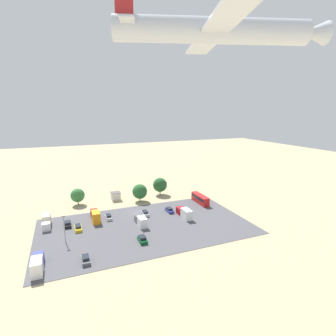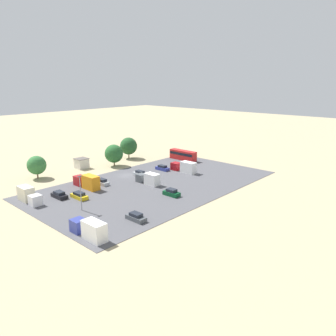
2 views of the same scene
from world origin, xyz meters
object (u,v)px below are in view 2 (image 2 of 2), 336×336
bus (183,155)px  parked_truck_0 (29,195)px  parked_car_4 (172,193)px  parked_truck_4 (88,182)px  parked_car_1 (59,195)px  parked_truck_3 (149,179)px  parked_car_3 (162,168)px  parked_truck_1 (185,167)px  parked_truck_2 (90,229)px  shed_building (82,163)px  parked_car_2 (140,174)px  parked_car_6 (102,182)px  parked_car_5 (79,196)px  parked_car_0 (136,217)px

bus → parked_truck_0: (54.33, 0.43, -0.24)m
parked_car_4 → parked_truck_4: bearing=117.4°
bus → parked_car_1: (48.34, 2.98, -1.12)m
parked_truck_3 → parked_car_3: bearing=29.1°
parked_truck_1 → parked_truck_2: (43.57, 14.79, 0.05)m
shed_building → parked_car_2: (-6.21, 19.86, -0.85)m
parked_car_4 → parked_car_6: 19.97m
parked_truck_0 → parked_truck_2: bearing=87.9°
parked_car_2 → parked_truck_0: 31.07m
parked_car_1 → parked_truck_1: 37.44m
parked_truck_0 → parked_truck_1: size_ratio=0.91×
parked_truck_0 → parked_truck_3: bearing=159.1°
parked_car_3 → parked_truck_3: 14.25m
shed_building → parked_truck_0: 29.80m
shed_building → parked_car_5: 27.99m
bus → parked_car_3: (14.55, 3.98, -1.12)m
parked_car_2 → parked_truck_4: parked_truck_4 is taller
bus → parked_truck_3: size_ratio=1.42×
shed_building → parked_car_4: shed_building is taller
parked_car_0 → parked_car_2: 30.78m
parked_car_3 → parked_truck_3: (12.44, 6.91, 0.75)m
parked_car_5 → parked_truck_0: bearing=-35.8°
shed_building → parked_car_3: size_ratio=0.84×
parked_truck_4 → parked_car_2: bearing=-6.2°
parked_car_4 → parked_truck_4: (10.06, -19.42, 0.92)m
parked_truck_1 → parked_truck_2: parked_truck_2 is taller
parked_car_5 → parked_truck_1: (-33.84, 3.57, 0.87)m
parked_car_1 → parked_truck_2: 23.22m
parked_car_0 → parked_car_1: parked_car_1 is taller
parked_truck_0 → parked_truck_3: (-27.33, 10.46, -0.13)m
parked_truck_3 → parked_car_2: bearing=64.0°
parked_car_5 → parked_truck_2: size_ratio=0.57×
parked_car_1 → parked_truck_4: size_ratio=0.53×
shed_building → parked_car_6: 19.39m
parked_car_2 → parked_truck_1: bearing=-29.8°
parked_car_0 → parked_car_5: bearing=91.6°
parked_car_3 → parked_truck_1: 7.06m
bus → parked_car_6: bus is taller
parked_car_5 → parked_car_4: bearing=137.5°
parked_truck_2 → parked_car_2: bearing=34.1°
parked_car_1 → parked_truck_1: bearing=168.6°
shed_building → parked_car_2: size_ratio=0.83×
shed_building → parked_truck_1: size_ratio=0.44×
parked_car_3 → parked_car_6: size_ratio=1.04×
parked_car_5 → parked_truck_4: parked_truck_4 is taller
parked_truck_1 → parked_car_2: bearing=150.2°
parked_truck_1 → parked_truck_2: 46.01m
parked_truck_2 → parked_truck_0: bearing=87.9°
parked_car_0 → parked_truck_1: bearing=24.6°
parked_truck_0 → parked_truck_1: 43.82m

